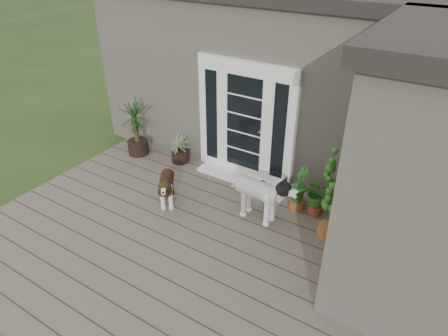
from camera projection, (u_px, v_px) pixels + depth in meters
The scene contains 15 objects.
deck at pixel (181, 246), 5.86m from camera, with size 6.20×4.60×0.12m, color #6B5B4C.
house_main at pixel (303, 73), 8.17m from camera, with size 7.40×4.00×3.10m, color #665E54.
house_wing at pixel (432, 186), 4.56m from camera, with size 1.60×2.40×3.10m, color #665E54.
door_unit at pixel (245, 121), 6.96m from camera, with size 1.90×0.14×2.15m, color white.
door_step at pixel (238, 177), 7.36m from camera, with size 1.60×0.40×0.05m, color white.
brindle_dog at pixel (167, 188), 6.53m from camera, with size 0.31×0.73×0.60m, color #341C13, non-canonical shape.
white_dog at pixel (258, 198), 6.14m from camera, with size 0.40×0.94×0.78m, color silver, non-canonical shape.
spider_plant at pixel (180, 147), 7.76m from camera, with size 0.58×0.58×0.62m, color #8BA565, non-canonical shape.
yucca at pixel (136, 128), 7.90m from camera, with size 0.79×0.79×1.14m, color #103219, non-canonical shape.
herb_a at pixel (316, 200), 6.32m from camera, with size 0.42×0.42×0.53m, color #1A5618.
herb_b at pixel (298, 194), 6.46m from camera, with size 0.36×0.36×0.54m, color #1B5418.
herb_c at pixel (379, 209), 6.07m from camera, with size 0.37×0.37×0.57m, color #1D5B1A.
sapling at pixel (333, 195), 5.57m from camera, with size 0.45×0.45×1.51m, color #195418, non-canonical shape.
clog_left at pixel (263, 186), 7.07m from camera, with size 0.13×0.27×0.08m, color #143219, non-canonical shape.
clog_right at pixel (242, 188), 7.02m from camera, with size 0.13×0.28×0.08m, color #14331E, non-canonical shape.
Camera 1 is at (2.90, -3.00, 4.08)m, focal length 31.70 mm.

